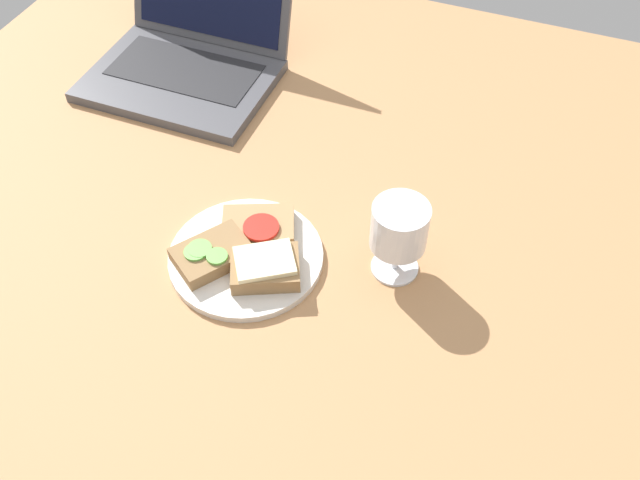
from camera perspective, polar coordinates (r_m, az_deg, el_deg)
The scene contains 7 objects.
wooden_table at distance 102.90cm, azimuth -3.88°, elevation -0.49°, with size 140.00×140.00×3.00cm, color #B27F51.
plate at distance 99.25cm, azimuth -5.94°, elevation -1.35°, with size 21.45×21.45×1.09cm, color silver.
sandwich_with_cheese at distance 95.26cm, azimuth -4.41°, elevation -2.15°, with size 11.19×10.16×3.16cm.
sandwich_with_tomato at distance 100.57cm, azimuth -4.97°, elevation 1.06°, with size 11.92×10.20×2.47cm.
sandwich_with_cucumber at distance 97.97cm, azimuth -8.67°, elevation -1.11°, with size 11.36×12.15×2.52cm.
wine_glass at distance 92.71cm, azimuth 6.35°, elevation 0.79°, with size 7.58×7.58×11.80cm.
laptop at distance 131.02cm, azimuth -10.41°, elevation 14.65°, with size 31.46×29.43×21.59cm.
Camera 1 is at (30.80, -59.55, 79.56)cm, focal length 40.00 mm.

